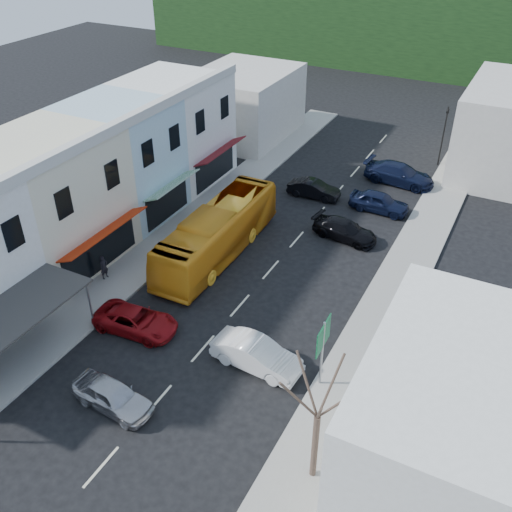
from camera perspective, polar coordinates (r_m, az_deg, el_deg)
The scene contains 19 objects.
ground at distance 29.96m, azimuth -5.32°, elevation -9.19°, with size 120.00×120.00×0.00m, color black.
sidewalk_left at distance 40.02m, azimuth -6.96°, elevation 2.99°, with size 3.00×52.00×0.15m, color gray.
sidewalk_right at distance 35.05m, azimuth 14.05°, elevation -2.78°, with size 3.00×52.00×0.15m, color gray.
shopfront_row at distance 37.76m, azimuth -17.95°, elevation 6.33°, with size 8.25×30.00×8.00m.
right_building at distance 21.63m, azimuth 21.24°, elevation -18.40°, with size 8.00×9.00×8.00m, color silver.
distant_block_left at distance 54.23m, azimuth -1.17°, elevation 14.99°, with size 8.00×10.00×6.00m, color #B7B2A8.
hillside at distance 85.54m, azimuth 19.04°, elevation 22.83°, with size 80.00×26.00×14.00m.
bus at distance 36.11m, azimuth -3.84°, elevation 2.26°, with size 2.50×11.60×3.10m, color #F4A21F.
car_silver at distance 27.39m, azimuth -14.16°, elevation -13.37°, with size 1.80×4.40×1.40m, color #B5B4B9.
car_white at distance 28.43m, azimuth 0.05°, elevation -9.93°, with size 1.80×4.40×1.40m, color silver.
car_red at distance 31.14m, azimuth -11.93°, elevation -6.24°, with size 1.90×4.60×1.40m, color maroon.
car_black_near at distance 38.59m, azimuth 8.88°, elevation 2.65°, with size 1.84×4.50×1.40m, color black.
car_navy_mid at distance 42.39m, azimuth 12.22°, elevation 5.27°, with size 1.80×4.40×1.40m, color black.
car_black_far at distance 43.62m, azimuth 5.80°, elevation 6.73°, with size 1.80×4.40×1.40m, color black.
car_navy_far at distance 46.89m, azimuth 14.12°, elevation 7.85°, with size 1.84×4.50×1.40m, color black.
pedestrian_left at distance 35.14m, azimuth -14.98°, elevation -0.98°, with size 0.60×0.40×1.70m, color black.
direction_sign at distance 26.83m, azimuth 6.61°, elevation -9.80°, with size 0.25×1.75×3.89m, color #075028, non-canonical shape.
street_tree at distance 22.17m, azimuth 6.16°, elevation -15.72°, with size 2.59×2.59×7.06m, color #3A2C24, non-canonical shape.
traffic_signal at distance 50.39m, azimuth 18.20°, elevation 11.29°, with size 0.86×1.13×5.06m, color black, non-canonical shape.
Camera 1 is at (12.45, -18.22, 20.26)m, focal length 40.00 mm.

